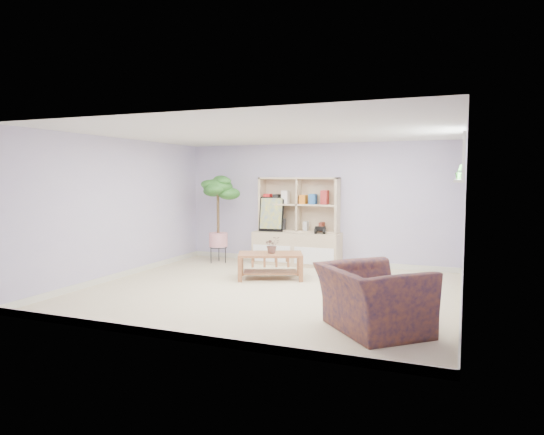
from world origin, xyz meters
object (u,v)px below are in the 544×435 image
at_px(floor_tree, 218,219).
at_px(armchair, 373,294).
at_px(coffee_table, 270,266).
at_px(storage_unit, 297,221).

bearing_deg(floor_tree, armchair, -41.63).
bearing_deg(coffee_table, floor_tree, 122.81).
bearing_deg(storage_unit, coffee_table, -89.63).
height_order(coffee_table, floor_tree, floor_tree).
xyz_separation_m(coffee_table, armchair, (2.12, -2.19, 0.20)).
bearing_deg(floor_tree, coffee_table, -34.74).
distance_m(storage_unit, floor_tree, 1.60).
bearing_deg(coffee_table, armchair, -68.41).
relative_size(coffee_table, floor_tree, 0.61).
bearing_deg(armchair, coffee_table, 2.48).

